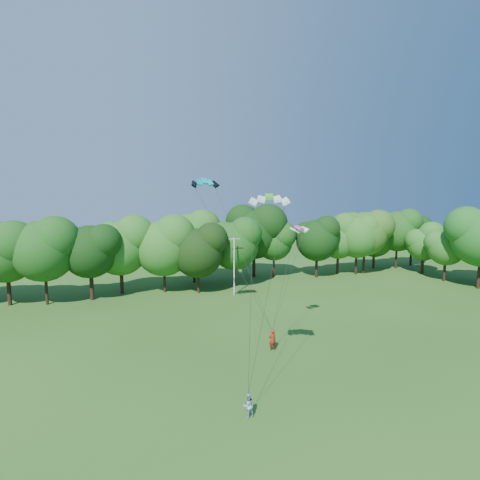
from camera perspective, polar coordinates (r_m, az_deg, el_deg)
name	(u,v)px	position (r m, az deg, el deg)	size (l,w,h in m)	color
ground	(308,425)	(25.57, 10.30, -26.05)	(160.00, 160.00, 0.00)	#1F4D15
utility_pole	(234,265)	(51.41, -0.90, -3.90)	(1.59, 0.33, 8.01)	beige
kite_flyer_left	(272,340)	(34.64, 4.95, -14.93)	(0.70, 0.46, 1.91)	maroon
kite_flyer_right	(248,405)	(25.57, 1.25, -23.86)	(0.76, 0.59, 1.57)	#96ABD0
kite_teal	(204,181)	(39.26, -5.45, 8.93)	(2.76, 1.32, 0.70)	#0595A3
kite_green	(269,197)	(24.69, 4.47, 6.60)	(2.84, 2.10, 0.42)	#44CC1E
kite_pink	(299,228)	(36.42, 9.02, 1.86)	(1.95, 1.26, 0.35)	#EF429E
tree_back_center	(198,244)	(52.33, -6.44, -0.59)	(7.67, 7.67, 11.15)	#332013
tree_back_east	(365,230)	(68.26, 18.52, 1.43)	(8.39, 8.39, 12.21)	#321C14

